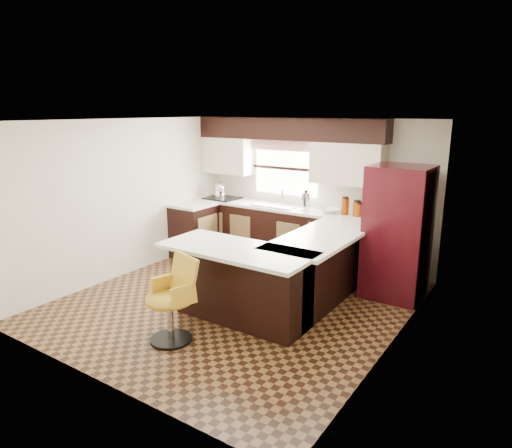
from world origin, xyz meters
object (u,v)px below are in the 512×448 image
Objects in this scene: peninsula_return at (243,285)px; bar_chair at (169,301)px; refrigerator at (398,232)px; peninsula_long at (317,270)px.

peninsula_return is 0.96m from bar_chair.
bar_chair is (-1.67, -2.68, -0.43)m from refrigerator.
bar_chair is at bearing -121.93° from refrigerator.
peninsula_long is 2.07m from bar_chair.
peninsula_return is 1.71× the size of bar_chair.
refrigerator reaches higher than peninsula_long.
refrigerator is (1.32, 1.79, 0.46)m from peninsula_return.
bar_chair is at bearing -115.29° from peninsula_long.
refrigerator is 1.88× the size of bar_chair.
bar_chair reaches higher than peninsula_long.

